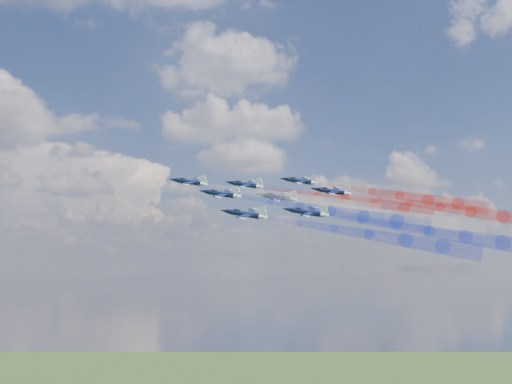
{
  "coord_description": "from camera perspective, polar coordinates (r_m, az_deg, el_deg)",
  "views": [
    {
      "loc": [
        -29.56,
        -148.4,
        136.12
      ],
      "look_at": [
        -1.13,
        0.42,
        155.49
      ],
      "focal_mm": 42.41,
      "sensor_mm": 36.0,
      "label": 1
    }
  ],
  "objects": [
    {
      "name": "jet_outer_left",
      "position": [
        132.69,
        -1.03,
        -2.11
      ],
      "size": [
        14.37,
        13.64,
        7.74
      ],
      "primitive_type": null,
      "rotation": [
        0.19,
        -0.32,
        1.04
      ],
      "color": "black"
    },
    {
      "name": "jet_outer_right",
      "position": [
        167.99,
        4.18,
        1.04
      ],
      "size": [
        14.37,
        13.64,
        7.74
      ],
      "primitive_type": null,
      "rotation": [
        0.19,
        -0.32,
        1.04
      ],
      "color": "black"
    },
    {
      "name": "trail_rear_right",
      "position": [
        156.37,
        16.95,
        -1.36
      ],
      "size": [
        40.65,
        24.39,
        12.69
      ],
      "primitive_type": null,
      "rotation": [
        0.19,
        -0.32,
        1.04
      ],
      "color": "red"
    },
    {
      "name": "trail_outer_left",
      "position": [
        126.94,
        10.6,
        -3.96
      ],
      "size": [
        40.65,
        24.39,
        12.69
      ],
      "primitive_type": null,
      "rotation": [
        0.19,
        -0.32,
        1.04
      ],
      "color": "#1A2EDF"
    },
    {
      "name": "jet_center_third",
      "position": [
        151.25,
        2.11,
        -0.51
      ],
      "size": [
        14.37,
        13.64,
        7.74
      ],
      "primitive_type": null,
      "rotation": [
        0.19,
        -0.32,
        1.04
      ],
      "color": "black"
    },
    {
      "name": "trail_inner_right",
      "position": [
        156.31,
        8.38,
        -0.7
      ],
      "size": [
        40.65,
        24.39,
        12.69
      ],
      "primitive_type": null,
      "rotation": [
        0.19,
        -0.32,
        1.04
      ],
      "color": "red"
    },
    {
      "name": "jet_rear_left",
      "position": [
        138.43,
        4.83,
        -1.92
      ],
      "size": [
        14.37,
        13.64,
        7.74
      ],
      "primitive_type": null,
      "rotation": [
        0.19,
        -0.32,
        1.04
      ],
      "color": "black"
    },
    {
      "name": "jet_rear_right",
      "position": [
        158.88,
        7.2,
        0.06
      ],
      "size": [
        14.37,
        13.64,
        7.74
      ],
      "primitive_type": null,
      "rotation": [
        0.19,
        -0.32,
        1.04
      ],
      "color": "black"
    },
    {
      "name": "trail_inner_left",
      "position": [
        139.52,
        7.11,
        -1.79
      ],
      "size": [
        40.65,
        24.39,
        12.69
      ],
      "primitive_type": null,
      "rotation": [
        0.19,
        -0.32,
        1.04
      ],
      "color": "#1A2EDF"
    },
    {
      "name": "trail_rear_left",
      "position": [
        135.29,
        16.05,
        -3.62
      ],
      "size": [
        40.65,
        24.39,
        12.69
      ],
      "primitive_type": null,
      "rotation": [
        0.19,
        -0.32,
        1.04
      ],
      "color": "#1A2EDF"
    },
    {
      "name": "trail_center_third",
      "position": [
        146.51,
        12.32,
        -2.05
      ],
      "size": [
        40.65,
        24.39,
        12.69
      ],
      "primitive_type": null,
      "rotation": [
        0.19,
        -0.32,
        1.04
      ],
      "color": "white"
    },
    {
      "name": "jet_lead",
      "position": [
        158.82,
        -6.28,
        0.94
      ],
      "size": [
        14.37,
        13.64,
        7.74
      ],
      "primitive_type": null,
      "rotation": [
        0.19,
        -0.32,
        1.04
      ],
      "color": "black"
    },
    {
      "name": "jet_inner_right",
      "position": [
        162.77,
        -1.01,
        0.7
      ],
      "size": [
        14.37,
        13.64,
        7.74
      ],
      "primitive_type": null,
      "rotation": [
        0.19,
        -0.32,
        1.04
      ],
      "color": "black"
    },
    {
      "name": "jet_inner_left",
      "position": [
        146.72,
        -3.28,
        -0.18
      ],
      "size": [
        14.37,
        13.64,
        7.74
      ],
      "primitive_type": null,
      "rotation": [
        0.19,
        -0.32,
        1.04
      ],
      "color": "black"
    },
    {
      "name": "trail_outer_right",
      "position": [
        163.86,
        13.37,
        -0.29
      ],
      "size": [
        40.65,
        24.39,
        12.69
      ],
      "primitive_type": null,
      "rotation": [
        0.19,
        -0.32,
        1.04
      ],
      "color": "red"
    },
    {
      "name": "trail_lead",
      "position": [
        149.98,
        3.16,
        -0.49
      ],
      "size": [
        40.65,
        24.39,
        12.69
      ],
      "primitive_type": null,
      "rotation": [
        0.19,
        -0.32,
        1.04
      ],
      "color": "white"
    }
  ]
}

